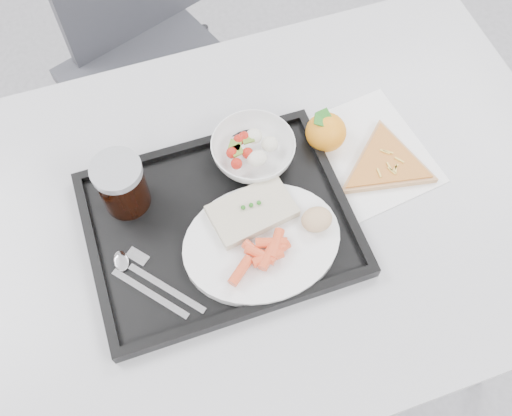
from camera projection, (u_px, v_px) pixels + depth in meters
room at (431, 108)px, 0.31m from camera, size 6.04×7.04×2.84m
table at (256, 224)px, 1.08m from camera, size 1.20×0.80×0.75m
chair at (146, 39)px, 1.50m from camera, size 0.54×0.55×0.93m
tray at (220, 225)px, 0.99m from camera, size 0.45×0.35×0.03m
dinner_plate at (262, 243)px, 0.96m from camera, size 0.27×0.27×0.02m
fish_fillet at (252, 211)px, 0.97m from camera, size 0.15×0.11×0.03m
bread_roll at (317, 219)px, 0.95m from camera, size 0.06×0.06×0.03m
salad_bowl at (253, 150)px, 1.03m from camera, size 0.15×0.15×0.05m
cola_glass at (122, 184)px, 0.96m from camera, size 0.09×0.09×0.11m
cutlery at (144, 278)px, 0.94m from camera, size 0.13×0.16×0.01m
napkin at (357, 157)px, 1.07m from camera, size 0.28×0.27×0.00m
tangerine at (326, 132)px, 1.05m from camera, size 0.09×0.09×0.07m
pizza_slice at (386, 164)px, 1.05m from camera, size 0.27×0.27×0.02m
carrot_pile at (265, 254)px, 0.93m from camera, size 0.12×0.07×0.02m
salad_contents at (252, 149)px, 1.02m from camera, size 0.10×0.08×0.02m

